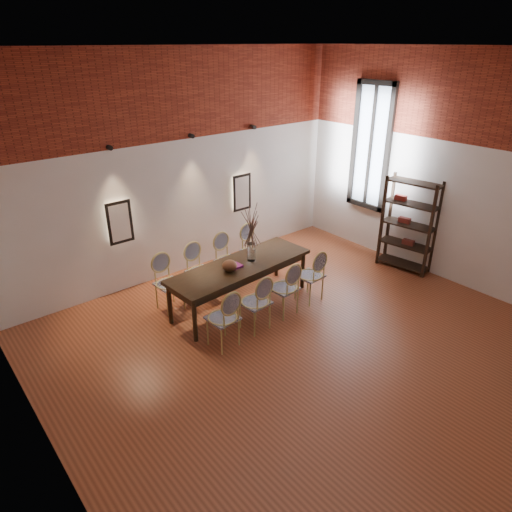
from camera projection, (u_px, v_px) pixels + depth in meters
floor at (318, 353)px, 6.57m from camera, size 7.00×7.00×0.02m
ceiling at (340, 46)px, 4.85m from camera, size 7.00×7.00×0.02m
wall_back at (180, 167)px, 8.18m from camera, size 7.00×0.10×4.00m
wall_left at (28, 325)px, 3.67m from camera, size 0.10×7.00×4.00m
wall_right at (469, 174)px, 7.75m from camera, size 0.10×7.00×4.00m
brick_band_back at (177, 94)px, 7.59m from camera, size 7.00×0.02×1.50m
brick_band_left at (0, 170)px, 3.17m from camera, size 0.02×7.00×1.50m
brick_band_right at (483, 97)px, 7.18m from camera, size 0.02×7.00×1.50m
niche_left at (119, 222)px, 7.66m from camera, size 0.36×0.06×0.66m
niche_right at (241, 192)px, 9.16m from camera, size 0.36×0.06×0.66m
spot_fixture_left at (110, 148)px, 7.11m from camera, size 0.08×0.10×0.08m
spot_fixture_mid at (191, 136)px, 7.97m from camera, size 0.08×0.10×0.08m
spot_fixture_right at (253, 127)px, 8.77m from camera, size 0.08×0.10×0.08m
window_glass at (371, 147)px, 9.03m from camera, size 0.02×0.78×2.38m
window_frame at (371, 147)px, 9.02m from camera, size 0.08×0.90×2.50m
window_mullion at (371, 147)px, 9.02m from camera, size 0.06×0.06×2.40m
dining_table at (241, 285)px, 7.61m from camera, size 2.58×0.97×0.75m
chair_near_a at (223, 318)px, 6.53m from camera, size 0.47×0.47×0.94m
chair_near_b at (255, 302)px, 6.92m from camera, size 0.47×0.47×0.94m
chair_near_c at (284, 288)px, 7.31m from camera, size 0.47×0.47×0.94m
chair_near_d at (310, 275)px, 7.70m from camera, size 0.47×0.47×0.94m
chair_far_a at (169, 284)px, 7.43m from camera, size 0.47×0.47×0.94m
chair_far_b at (200, 272)px, 7.82m from camera, size 0.47×0.47×0.94m
chair_far_c at (229, 261)px, 8.22m from camera, size 0.47×0.47×0.94m
chair_far_d at (254, 251)px, 8.61m from camera, size 0.47×0.47×0.94m
vase at (251, 252)px, 7.53m from camera, size 0.14×0.14×0.30m
dried_branches at (251, 227)px, 7.34m from camera, size 0.50×0.50×0.70m
bowl at (230, 266)px, 7.21m from camera, size 0.24×0.24×0.18m
book at (234, 266)px, 7.35m from camera, size 0.27×0.20×0.03m
shelving_rack at (409, 225)px, 8.64m from camera, size 0.54×1.05×1.80m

